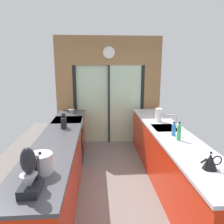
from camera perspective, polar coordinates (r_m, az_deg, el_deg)
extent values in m
cube|color=slate|center=(4.16, 0.66, -16.59)|extent=(5.04, 7.60, 0.02)
cube|color=olive|center=(5.44, -0.88, 16.05)|extent=(2.64, 0.08, 0.70)
cube|color=#B2D1AD|center=(5.54, -5.19, 1.91)|extent=(0.80, 0.02, 2.00)
cube|color=#B2D1AD|center=(5.54, 3.52, 1.95)|extent=(0.80, 0.02, 2.00)
cube|color=black|center=(5.54, -9.74, 1.80)|extent=(0.08, 0.10, 2.00)
cube|color=black|center=(5.64, 7.94, 2.03)|extent=(0.08, 0.10, 2.00)
cube|color=black|center=(5.52, -0.83, 1.94)|extent=(0.04, 0.10, 2.00)
cube|color=olive|center=(5.58, -12.30, 1.75)|extent=(0.42, 0.08, 2.00)
cube|color=olive|center=(5.69, 10.40, 2.05)|extent=(0.42, 0.08, 2.00)
cylinder|color=white|center=(5.38, -0.84, 15.56)|extent=(0.27, 0.03, 0.27)
torus|color=beige|center=(5.38, -0.84, 15.56)|extent=(0.29, 0.02, 0.29)
cube|color=red|center=(3.18, -15.24, -17.59)|extent=(0.58, 2.55, 0.88)
cube|color=red|center=(5.18, -10.63, -5.39)|extent=(0.58, 0.65, 0.88)
cube|color=#3D3D42|center=(3.56, -13.75, -6.09)|extent=(0.62, 3.80, 0.04)
cube|color=red|center=(3.87, 14.92, -11.91)|extent=(0.58, 3.80, 0.88)
cube|color=#BCBCC1|center=(3.71, 15.32, -5.41)|extent=(0.62, 3.80, 0.04)
cube|color=#B7BABC|center=(3.93, 13.85, -4.40)|extent=(0.40, 0.48, 0.05)
cylinder|color=#B7BABC|center=(3.96, 16.72, -2.29)|extent=(0.02, 0.02, 0.24)
cylinder|color=#B7BABC|center=(3.90, 15.58, -0.79)|extent=(0.18, 0.02, 0.02)
cube|color=black|center=(4.59, -11.50, -7.78)|extent=(0.58, 0.60, 0.88)
cube|color=black|center=(4.55, -7.81, -7.30)|extent=(0.01, 0.48, 0.28)
cube|color=black|center=(4.46, -11.76, -2.16)|extent=(0.58, 0.60, 0.03)
cylinder|color=#B7BABC|center=(4.28, -8.02, -4.08)|extent=(0.02, 0.04, 0.04)
cylinder|color=#B7BABC|center=(4.45, -7.86, -3.42)|extent=(0.02, 0.04, 0.04)
cylinder|color=#B7BABC|center=(4.63, -7.72, -2.81)|extent=(0.02, 0.04, 0.04)
cylinder|color=silver|center=(5.02, -10.66, -0.23)|extent=(0.07, 0.07, 0.01)
cone|color=silver|center=(5.01, -10.68, 0.25)|extent=(0.15, 0.15, 0.08)
cube|color=black|center=(3.85, -12.71, -2.86)|extent=(0.08, 0.14, 0.19)
cylinder|color=black|center=(3.82, -13.19, -1.09)|extent=(0.02, 0.02, 0.08)
cylinder|color=black|center=(3.82, -12.93, -1.00)|extent=(0.02, 0.02, 0.09)
cylinder|color=black|center=(3.81, -12.66, -1.02)|extent=(0.02, 0.02, 0.09)
cylinder|color=black|center=(3.81, -12.40, -1.03)|extent=(0.02, 0.02, 0.08)
cube|color=black|center=(2.10, -20.78, -18.36)|extent=(0.17, 0.26, 0.08)
cube|color=black|center=(2.12, -20.30, -13.75)|extent=(0.10, 0.08, 0.20)
ellipsoid|color=black|center=(1.98, -21.45, -11.99)|extent=(0.13, 0.12, 0.24)
cone|color=#B7BABC|center=(2.04, -21.21, -16.84)|extent=(0.15, 0.15, 0.13)
cylinder|color=#B7BABC|center=(2.37, -18.48, -12.97)|extent=(0.25, 0.25, 0.19)
cylinder|color=#B7BABC|center=(2.33, -18.65, -10.69)|extent=(0.25, 0.25, 0.01)
sphere|color=black|center=(2.33, -18.68, -10.32)|extent=(0.03, 0.03, 0.03)
cone|color=black|center=(2.56, 24.69, -11.86)|extent=(0.16, 0.16, 0.17)
sphere|color=black|center=(2.52, 24.90, -9.83)|extent=(0.03, 0.03, 0.03)
cylinder|color=black|center=(2.52, 23.26, -11.86)|extent=(0.08, 0.02, 0.07)
torus|color=black|center=(2.59, 26.20, -11.50)|extent=(0.11, 0.01, 0.11)
cylinder|color=#339E56|center=(3.30, 17.40, -5.31)|extent=(0.06, 0.06, 0.23)
cylinder|color=#339E56|center=(3.27, 17.55, -3.06)|extent=(0.03, 0.03, 0.04)
cylinder|color=black|center=(3.26, 17.58, -2.64)|extent=(0.03, 0.03, 0.01)
cylinder|color=#286BB7|center=(3.50, 16.10, -4.70)|extent=(0.06, 0.06, 0.17)
cylinder|color=#286BB7|center=(3.47, 16.21, -3.03)|extent=(0.03, 0.03, 0.04)
cylinder|color=black|center=(3.47, 16.23, -2.63)|extent=(0.04, 0.04, 0.01)
cylinder|color=#B7BABC|center=(4.30, 12.20, -2.41)|extent=(0.14, 0.14, 0.01)
cylinder|color=white|center=(4.27, 12.27, -0.72)|extent=(0.12, 0.12, 0.25)
sphere|color=#B7BABC|center=(4.24, 12.36, 1.11)|extent=(0.03, 0.03, 0.03)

